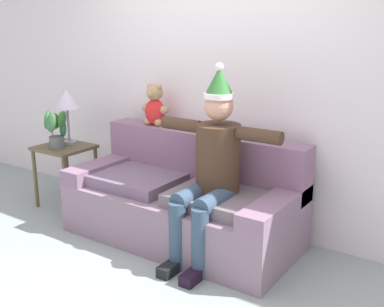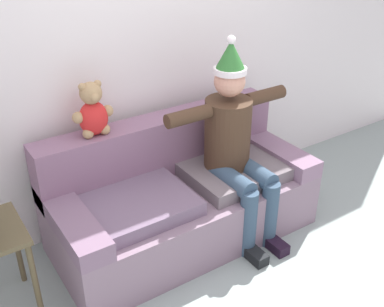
% 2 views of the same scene
% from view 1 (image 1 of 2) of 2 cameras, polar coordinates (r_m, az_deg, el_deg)
% --- Properties ---
extents(ground_plane, '(10.00, 10.00, 0.00)m').
position_cam_1_polar(ground_plane, '(3.43, -11.27, -16.01)').
color(ground_plane, '#91A19B').
extents(back_wall, '(7.00, 0.10, 2.70)m').
position_cam_1_polar(back_wall, '(4.17, 3.18, 9.63)').
color(back_wall, silver).
rests_on(back_wall, ground_plane).
extents(couch, '(1.94, 0.88, 0.87)m').
position_cam_1_polar(couch, '(3.99, -0.89, -5.69)').
color(couch, gray).
rests_on(couch, ground_plane).
extents(person_seated, '(1.02, 0.77, 1.50)m').
position_cam_1_polar(person_seated, '(3.52, 2.38, -1.33)').
color(person_seated, '#442F20').
rests_on(person_seated, ground_plane).
extents(teddy_bear, '(0.29, 0.17, 0.38)m').
position_cam_1_polar(teddy_bear, '(4.30, -4.53, 5.67)').
color(teddy_bear, red).
rests_on(teddy_bear, couch).
extents(side_table, '(0.50, 0.46, 0.62)m').
position_cam_1_polar(side_table, '(4.79, -15.15, -0.38)').
color(side_table, brown).
rests_on(side_table, ground_plane).
extents(table_lamp, '(0.24, 0.24, 0.54)m').
position_cam_1_polar(table_lamp, '(4.76, -14.93, 6.06)').
color(table_lamp, gray).
rests_on(table_lamp, side_table).
extents(potted_plant, '(0.26, 0.25, 0.40)m').
position_cam_1_polar(potted_plant, '(4.63, -16.13, 2.93)').
color(potted_plant, '#525A53').
rests_on(potted_plant, side_table).
extents(candle_tall, '(0.04, 0.04, 0.26)m').
position_cam_1_polar(candle_tall, '(4.82, -16.64, 2.98)').
color(candle_tall, beige).
rests_on(candle_tall, side_table).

